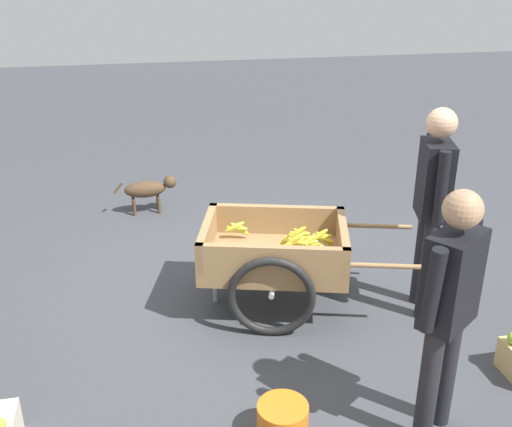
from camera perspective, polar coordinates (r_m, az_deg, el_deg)
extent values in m
plane|color=#3D3F44|center=(4.95, -1.10, -7.76)|extent=(24.00, 24.00, 0.00)
cube|color=#937047|center=(4.64, 1.75, -4.34)|extent=(1.27, 1.07, 0.10)
cube|color=#937047|center=(4.61, -4.70, -2.25)|extent=(0.27, 0.79, 0.24)
cube|color=#937047|center=(4.58, 8.29, -2.63)|extent=(0.27, 0.79, 0.24)
cube|color=#937047|center=(4.24, 1.56, -4.63)|extent=(1.08, 0.35, 0.24)
cube|color=#937047|center=(4.90, 1.96, -0.58)|extent=(1.08, 0.35, 0.24)
torus|color=black|center=(4.30, 1.48, -8.01)|extent=(0.63, 0.23, 0.64)
torus|color=black|center=(5.07, 1.95, -2.84)|extent=(0.63, 0.23, 0.64)
cylinder|color=#9E9EA8|center=(4.68, 1.74, -5.21)|extent=(0.28, 0.86, 0.04)
cylinder|color=#937047|center=(4.32, 12.61, -4.93)|extent=(0.54, 0.18, 0.04)
cylinder|color=#937047|center=(4.93, 11.57, -1.19)|extent=(0.54, 0.18, 0.04)
cylinder|color=#9E9EA8|center=(4.79, -3.95, -6.53)|extent=(0.04, 0.04, 0.35)
ellipsoid|color=gold|center=(4.81, -1.57, -1.48)|extent=(0.18, 0.07, 0.14)
ellipsoid|color=gold|center=(4.80, -1.86, -1.40)|extent=(0.19, 0.12, 0.05)
ellipsoid|color=gold|center=(4.79, -2.08, -1.31)|extent=(0.18, 0.07, 0.13)
ellipsoid|color=gold|center=(4.56, 4.50, -2.19)|extent=(0.17, 0.13, 0.15)
ellipsoid|color=gold|center=(4.55, 4.28, -2.10)|extent=(0.19, 0.13, 0.08)
ellipsoid|color=gold|center=(4.54, 4.10, -2.02)|extent=(0.19, 0.11, 0.08)
ellipsoid|color=gold|center=(4.53, 3.89, -1.93)|extent=(0.18, 0.08, 0.15)
ellipsoid|color=gold|center=(4.48, 4.18, -2.94)|extent=(0.19, 0.07, 0.13)
ellipsoid|color=gold|center=(4.47, 4.11, -2.86)|extent=(0.19, 0.12, 0.10)
ellipsoid|color=gold|center=(4.46, 3.94, -2.77)|extent=(0.18, 0.14, 0.05)
ellipsoid|color=gold|center=(4.45, 3.80, -2.69)|extent=(0.19, 0.07, 0.10)
ellipsoid|color=gold|center=(4.44, 3.62, -2.60)|extent=(0.17, 0.07, 0.15)
ellipsoid|color=gold|center=(4.68, 6.59, -2.44)|extent=(0.17, 0.11, 0.15)
ellipsoid|color=gold|center=(4.67, 6.41, -2.36)|extent=(0.18, 0.14, 0.08)
ellipsoid|color=gold|center=(4.66, 6.23, -2.27)|extent=(0.19, 0.09, 0.08)
ellipsoid|color=gold|center=(4.65, 6.01, -2.19)|extent=(0.17, 0.06, 0.16)
ellipsoid|color=gold|center=(4.37, 1.38, -4.15)|extent=(0.18, 0.09, 0.13)
ellipsoid|color=gold|center=(4.36, 1.13, -4.07)|extent=(0.18, 0.06, 0.05)
ellipsoid|color=gold|center=(4.35, 0.80, -3.98)|extent=(0.17, 0.09, 0.15)
ellipsoid|color=gold|center=(4.58, 5.26, -3.12)|extent=(0.18, 0.10, 0.13)
ellipsoid|color=gold|center=(4.57, 5.16, -3.04)|extent=(0.19, 0.06, 0.10)
ellipsoid|color=gold|center=(4.56, 5.03, -2.96)|extent=(0.18, 0.11, 0.05)
ellipsoid|color=gold|center=(4.55, 4.91, -2.88)|extent=(0.19, 0.10, 0.09)
ellipsoid|color=gold|center=(4.54, 4.78, -2.79)|extent=(0.18, 0.06, 0.14)
ellipsoid|color=gold|center=(4.39, 5.80, -3.61)|extent=(0.18, 0.06, 0.13)
ellipsoid|color=gold|center=(4.38, 5.68, -3.52)|extent=(0.19, 0.09, 0.09)
ellipsoid|color=gold|center=(4.37, 5.47, -3.43)|extent=(0.19, 0.07, 0.09)
ellipsoid|color=gold|center=(4.36, 5.26, -3.35)|extent=(0.17, 0.13, 0.15)
ellipsoid|color=gold|center=(4.49, 1.86, -3.98)|extent=(0.17, 0.13, 0.15)
ellipsoid|color=gold|center=(4.48, 1.66, -3.89)|extent=(0.19, 0.07, 0.08)
ellipsoid|color=gold|center=(4.47, 1.44, -3.81)|extent=(0.19, 0.09, 0.09)
ellipsoid|color=gold|center=(4.46, 1.30, -3.72)|extent=(0.18, 0.09, 0.13)
ellipsoid|color=gold|center=(4.67, 3.80, -2.66)|extent=(0.17, 0.05, 0.14)
ellipsoid|color=gold|center=(4.66, 3.68, -2.58)|extent=(0.19, 0.10, 0.11)
ellipsoid|color=gold|center=(4.65, 3.52, -2.50)|extent=(0.18, 0.06, 0.05)
ellipsoid|color=gold|center=(4.64, 3.36, -2.42)|extent=(0.19, 0.06, 0.11)
ellipsoid|color=gold|center=(4.63, 3.20, -2.33)|extent=(0.18, 0.07, 0.16)
cylinder|color=black|center=(4.65, 16.04, -5.28)|extent=(0.11, 0.11, 0.80)
cylinder|color=black|center=(4.84, 15.56, -4.04)|extent=(0.11, 0.11, 0.80)
cube|color=black|center=(4.48, 16.74, 3.09)|extent=(0.28, 0.38, 0.57)
sphere|color=tan|center=(4.36, 17.38, 8.28)|extent=(0.22, 0.22, 0.22)
cylinder|color=black|center=(4.27, 17.36, 2.42)|extent=(0.08, 0.09, 0.51)
cylinder|color=black|center=(4.67, 16.25, 4.35)|extent=(0.08, 0.11, 0.51)
ellipsoid|color=#4C3823|center=(6.49, -10.58, 2.30)|extent=(0.45, 0.20, 0.18)
sphere|color=#4C3823|center=(6.49, -8.24, 3.02)|extent=(0.14, 0.14, 0.14)
cylinder|color=#4C3823|center=(6.47, -13.07, 2.39)|extent=(0.11, 0.03, 0.12)
cylinder|color=#4C3823|center=(6.61, -9.37, 1.12)|extent=(0.04, 0.04, 0.18)
cylinder|color=#4C3823|center=(6.51, -9.27, 0.77)|extent=(0.04, 0.04, 0.18)
cylinder|color=#4C3823|center=(6.60, -11.64, 0.89)|extent=(0.04, 0.04, 0.18)
cylinder|color=#4C3823|center=(6.50, -11.58, 0.54)|extent=(0.04, 0.04, 0.18)
cylinder|color=orange|center=(3.61, 2.56, -19.29)|extent=(0.30, 0.30, 0.22)
sphere|color=#99BF33|center=(3.65, -23.34, -18.09)|extent=(0.07, 0.07, 0.07)
cylinder|color=black|center=(3.54, 16.15, -15.76)|extent=(0.11, 0.11, 0.75)
cylinder|color=black|center=(3.71, 17.78, -14.03)|extent=(0.11, 0.11, 0.75)
cube|color=black|center=(3.28, 18.29, -6.01)|extent=(0.39, 0.36, 0.53)
sphere|color=tan|center=(3.11, 19.20, 0.38)|extent=(0.20, 0.20, 0.20)
cylinder|color=black|center=(3.09, 16.57, -7.12)|extent=(0.08, 0.12, 0.48)
cylinder|color=black|center=(3.45, 19.93, -4.24)|extent=(0.08, 0.13, 0.48)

